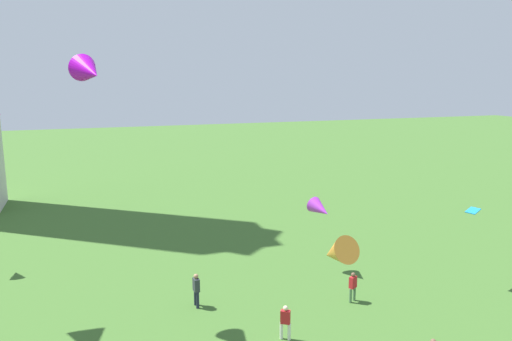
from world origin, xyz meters
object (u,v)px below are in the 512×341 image
at_px(kite_flying_5, 89,72).
at_px(kite_flying_1, 336,253).
at_px(kite_flying_6, 320,209).
at_px(person_4, 285,320).
at_px(kite_flying_3, 473,211).
at_px(person_0, 353,285).
at_px(person_3, 196,288).

bearing_deg(kite_flying_5, kite_flying_1, -65.29).
height_order(kite_flying_1, kite_flying_6, kite_flying_1).
distance_m(person_4, kite_flying_3, 12.85).
xyz_separation_m(person_0, person_3, (-7.98, 2.19, 0.10)).
xyz_separation_m(kite_flying_3, kite_flying_5, (-19.89, 2.80, 7.59)).
distance_m(person_3, kite_flying_1, 9.82).
distance_m(person_0, person_4, 5.39).
distance_m(kite_flying_1, kite_flying_3, 12.93).
distance_m(person_0, kite_flying_1, 8.51).
xyz_separation_m(kite_flying_1, kite_flying_3, (11.67, 5.49, -0.89)).
relative_size(kite_flying_3, kite_flying_5, 0.42).
relative_size(person_3, kite_flying_3, 1.84).
xyz_separation_m(person_4, kite_flying_6, (5.04, 6.61, 3.05)).
distance_m(person_0, kite_flying_5, 16.95).
bearing_deg(person_3, person_4, 30.78).
height_order(person_3, kite_flying_6, kite_flying_6).
distance_m(person_4, kite_flying_1, 5.66).
height_order(person_0, kite_flying_5, kite_flying_5).
height_order(kite_flying_3, kite_flying_5, kite_flying_5).
bearing_deg(person_0, person_4, -0.59).
xyz_separation_m(person_0, kite_flying_6, (0.18, 4.29, 3.05)).
distance_m(person_4, kite_flying_6, 8.86).
height_order(person_0, person_3, person_3).
bearing_deg(kite_flying_3, kite_flying_6, -56.42).
bearing_deg(kite_flying_3, person_0, -26.19).
relative_size(person_3, kite_flying_5, 0.77).
height_order(person_4, kite_flying_1, kite_flying_1).
bearing_deg(kite_flying_1, person_3, -70.74).
height_order(kite_flying_1, kite_flying_5, kite_flying_5).
bearing_deg(kite_flying_1, kite_flying_5, -50.33).
distance_m(person_4, kite_flying_5, 14.33).
bearing_deg(kite_flying_6, person_0, -105.12).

